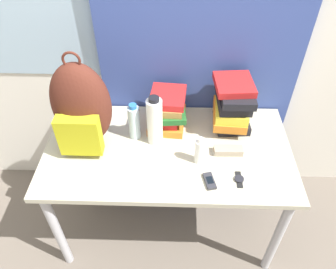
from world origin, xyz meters
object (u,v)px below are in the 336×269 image
at_px(cell_phone, 210,181).
at_px(wristwatch, 239,179).
at_px(sunglasses_case, 228,151).
at_px(water_bottle, 134,122).
at_px(book_stack_center, 232,104).
at_px(backpack, 81,108).
at_px(book_stack_left, 167,110).
at_px(sunscreen_bottle, 199,151).
at_px(sports_bottle, 155,121).

height_order(cell_phone, wristwatch, cell_phone).
bearing_deg(sunglasses_case, water_bottle, 167.19).
xyz_separation_m(book_stack_center, wristwatch, (0.01, -0.41, -0.14)).
distance_m(backpack, book_stack_center, 0.81).
height_order(book_stack_left, sunscreen_bottle, book_stack_left).
relative_size(book_stack_center, cell_phone, 2.78).
distance_m(backpack, water_bottle, 0.29).
bearing_deg(sunscreen_bottle, book_stack_left, 120.36).
relative_size(sports_bottle, wristwatch, 2.85).
xyz_separation_m(book_stack_center, sports_bottle, (-0.42, -0.15, -0.01)).
bearing_deg(backpack, wristwatch, -17.54).
relative_size(backpack, sunscreen_bottle, 3.31).
relative_size(book_stack_center, water_bottle, 1.33).
distance_m(book_stack_left, sports_bottle, 0.16).
bearing_deg(sports_bottle, sunglasses_case, -12.55).
relative_size(sunscreen_bottle, cell_phone, 1.53).
xyz_separation_m(backpack, cell_phone, (0.65, -0.27, -0.22)).
bearing_deg(sports_bottle, book_stack_center, 19.13).
relative_size(book_stack_left, wristwatch, 2.75).
height_order(book_stack_center, wristwatch, book_stack_center).
relative_size(backpack, book_stack_left, 1.91).
relative_size(water_bottle, sunscreen_bottle, 1.36).
bearing_deg(book_stack_center, sports_bottle, -160.87).
height_order(backpack, book_stack_center, backpack).
xyz_separation_m(backpack, book_stack_center, (0.79, 0.16, -0.08)).
bearing_deg(book_stack_center, water_bottle, -167.48).
height_order(sports_bottle, sunglasses_case, sports_bottle).
bearing_deg(water_bottle, cell_phone, -38.49).
xyz_separation_m(book_stack_left, sunglasses_case, (0.33, -0.23, -0.08)).
relative_size(backpack, sunglasses_case, 3.58).
distance_m(book_stack_center, sunglasses_case, 0.27).
xyz_separation_m(cell_phone, sunglasses_case, (0.11, 0.20, 0.01)).
height_order(book_stack_left, sunglasses_case, book_stack_left).
bearing_deg(backpack, book_stack_center, 11.70).
xyz_separation_m(book_stack_left, cell_phone, (0.22, -0.43, -0.09)).
distance_m(backpack, sunscreen_bottle, 0.63).
distance_m(cell_phone, wristwatch, 0.15).
xyz_separation_m(sunscreen_bottle, wristwatch, (0.19, -0.12, -0.07)).
distance_m(sports_bottle, cell_phone, 0.42).
xyz_separation_m(book_stack_left, book_stack_center, (0.36, 0.00, 0.05)).
bearing_deg(sunscreen_bottle, sunglasses_case, 21.33).
bearing_deg(cell_phone, wristwatch, 7.07).
distance_m(backpack, sports_bottle, 0.38).
distance_m(water_bottle, wristwatch, 0.62).
xyz_separation_m(backpack, sports_bottle, (0.37, 0.02, -0.09)).
distance_m(water_bottle, sunglasses_case, 0.52).
relative_size(backpack, water_bottle, 2.43).
bearing_deg(sunscreen_bottle, cell_phone, -70.14).
bearing_deg(book_stack_left, cell_phone, -62.76).
height_order(sports_bottle, sunscreen_bottle, sports_bottle).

